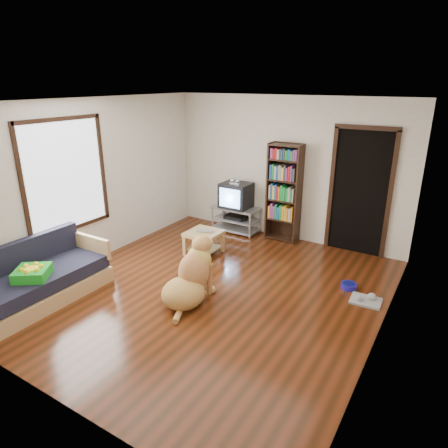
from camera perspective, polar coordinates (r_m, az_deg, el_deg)
The scene contains 18 objects.
ground at distance 5.79m, azimuth -1.79°, elevation -9.49°, with size 5.00×5.00×0.00m, color #54220E.
ceiling at distance 5.05m, azimuth -2.12°, elevation 17.14°, with size 5.00×5.00×0.00m, color white.
wall_back at distance 7.42m, azimuth 8.85°, elevation 7.70°, with size 4.50×4.50×0.00m, color silver.
wall_front at distance 3.62m, azimuth -24.51°, elevation -7.31°, with size 4.50×4.50×0.00m, color silver.
wall_left at distance 6.74m, azimuth -18.19°, elevation 5.70°, with size 5.00×5.00×0.00m, color silver.
wall_right at distance 4.51m, azimuth 22.67°, elevation -1.73°, with size 5.00×5.00×0.00m, color silver.
green_cushion at distance 5.76m, azimuth -25.70°, elevation -6.34°, with size 0.40×0.40×0.13m, color green.
laptop at distance 6.79m, azimuth -3.06°, elevation -1.10°, with size 0.30×0.19×0.02m, color silver.
dog_bowl at distance 6.10m, azimuth 17.40°, elevation -8.44°, with size 0.22×0.22×0.08m, color #1B1590.
grey_rag at distance 5.85m, azimuth 19.59°, elevation -10.30°, with size 0.40×0.32×0.03m, color #989898.
window at distance 6.39m, azimuth -21.66°, elevation 6.38°, with size 0.03×1.46×1.70m.
doorway at distance 7.05m, azimuth 18.86°, elevation 4.69°, with size 1.03×0.05×2.19m.
tv_stand at distance 7.87m, azimuth 1.71°, elevation 0.83°, with size 0.90×0.45×0.50m.
crt_tv at distance 7.74m, azimuth 1.82°, elevation 4.19°, with size 0.55×0.52×0.58m.
bookshelf at distance 7.33m, azimuth 8.60°, elevation 5.15°, with size 0.60×0.30×1.80m.
sofa at distance 6.04m, azimuth -24.67°, elevation -7.39°, with size 0.80×1.80×0.80m.
coffee_table at distance 6.86m, azimuth -2.89°, elevation -2.05°, with size 0.55×0.55×0.40m.
dog at distance 5.43m, azimuth -4.77°, elevation -7.73°, with size 0.61×1.10×0.90m.
Camera 1 is at (2.80, -4.20, 2.85)m, focal length 32.00 mm.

